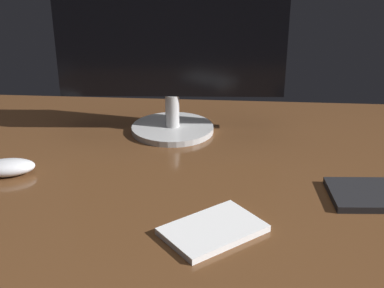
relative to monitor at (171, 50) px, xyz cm
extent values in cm
cube|color=brown|center=(8.74, -17.85, -20.85)|extent=(140.00, 84.00, 2.00)
cylinder|color=silver|center=(0.00, 0.00, -19.15)|extent=(19.56, 19.56, 1.40)
cylinder|color=silver|center=(0.00, 0.00, -14.57)|extent=(3.29, 3.29, 7.76)
cube|color=black|center=(0.00, 0.00, 3.33)|extent=(51.67, 5.52, 28.06)
ellipsoid|color=silver|center=(-30.16, -25.34, -18.26)|extent=(11.87, 8.12, 3.18)
cube|color=white|center=(11.41, -43.04, -19.29)|extent=(18.71, 18.04, 1.13)
camera|label=1|loc=(13.52, -114.58, 26.99)|focal=48.56mm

